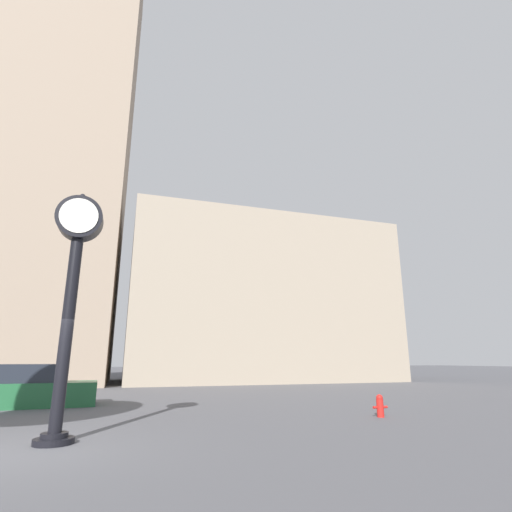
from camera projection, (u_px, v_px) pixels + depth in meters
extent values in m
plane|color=#515156|center=(7.00, 454.00, 7.24)|extent=(200.00, 200.00, 0.00)
cube|color=gray|center=(58.00, 133.00, 32.93)|extent=(11.25, 12.00, 39.57)
cube|color=gray|center=(256.00, 303.00, 34.70)|extent=(21.25, 12.00, 12.86)
cylinder|color=black|center=(54.00, 441.00, 8.04)|extent=(0.79, 0.79, 0.12)
cylinder|color=black|center=(54.00, 435.00, 8.07)|extent=(0.53, 0.53, 0.10)
cylinder|color=black|center=(67.00, 330.00, 8.60)|extent=(0.26, 0.26, 4.09)
cylinder|color=black|center=(80.00, 219.00, 9.24)|extent=(1.01, 0.45, 1.01)
cylinder|color=white|center=(79.00, 216.00, 9.02)|extent=(0.83, 0.02, 0.83)
cylinder|color=white|center=(81.00, 222.00, 9.46)|extent=(0.83, 0.02, 0.83)
sphere|color=black|center=(83.00, 196.00, 9.39)|extent=(0.12, 0.12, 0.12)
cube|color=#236038|center=(29.00, 394.00, 14.55)|extent=(4.65, 2.19, 0.85)
cube|color=#232833|center=(25.00, 373.00, 14.66)|extent=(2.60, 1.84, 0.65)
cylinder|color=red|center=(380.00, 408.00, 11.90)|extent=(0.21, 0.21, 0.51)
sphere|color=red|center=(379.00, 398.00, 11.97)|extent=(0.20, 0.20, 0.20)
cylinder|color=red|center=(375.00, 407.00, 11.85)|extent=(0.13, 0.07, 0.07)
cylinder|color=red|center=(385.00, 407.00, 11.96)|extent=(0.13, 0.07, 0.07)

